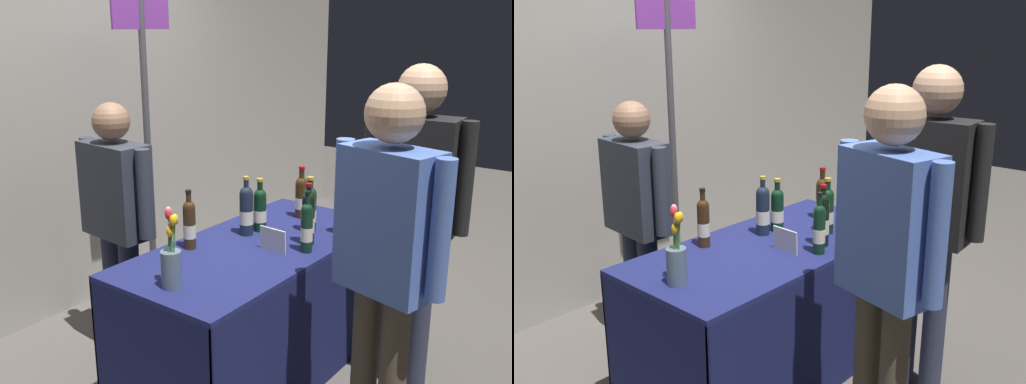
% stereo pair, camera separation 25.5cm
% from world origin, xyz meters
% --- Properties ---
extents(ground_plane, '(12.00, 12.00, 0.00)m').
position_xyz_m(ground_plane, '(0.00, 0.00, 0.00)').
color(ground_plane, '#514C47').
extents(back_partition, '(6.67, 0.12, 2.92)m').
position_xyz_m(back_partition, '(0.00, 1.60, 1.46)').
color(back_partition, '#9E998E').
rests_on(back_partition, ground_plane).
extents(tasting_table, '(1.64, 0.78, 0.79)m').
position_xyz_m(tasting_table, '(0.00, 0.00, 0.55)').
color(tasting_table, '#191E51').
rests_on(tasting_table, ground_plane).
extents(featured_wine_bottle, '(0.08, 0.08, 0.33)m').
position_xyz_m(featured_wine_bottle, '(0.36, -0.12, 0.93)').
color(featured_wine_bottle, black).
rests_on(featured_wine_bottle, tasting_table).
extents(display_bottle_0, '(0.07, 0.07, 0.34)m').
position_xyz_m(display_bottle_0, '(0.18, -0.22, 0.94)').
color(display_bottle_0, black).
rests_on(display_bottle_0, tasting_table).
extents(display_bottle_1, '(0.08, 0.08, 0.33)m').
position_xyz_m(display_bottle_1, '(0.55, 0.06, 0.93)').
color(display_bottle_1, '#38230F').
rests_on(display_bottle_1, tasting_table).
extents(display_bottle_2, '(0.08, 0.08, 0.32)m').
position_xyz_m(display_bottle_2, '(0.20, 0.12, 0.92)').
color(display_bottle_2, black).
rests_on(display_bottle_2, tasting_table).
extents(display_bottle_3, '(0.07, 0.07, 0.33)m').
position_xyz_m(display_bottle_3, '(-0.26, 0.25, 0.93)').
color(display_bottle_3, '#38230F').
rests_on(display_bottle_3, tasting_table).
extents(display_bottle_4, '(0.08, 0.08, 0.34)m').
position_xyz_m(display_bottle_4, '(0.10, 0.14, 0.94)').
color(display_bottle_4, '#192333').
rests_on(display_bottle_4, tasting_table).
extents(display_bottle_5, '(0.07, 0.07, 0.33)m').
position_xyz_m(display_bottle_5, '(0.08, -0.28, 0.93)').
color(display_bottle_5, black).
rests_on(display_bottle_5, tasting_table).
extents(wine_glass_near_vendor, '(0.07, 0.07, 0.12)m').
position_xyz_m(wine_glass_near_vendor, '(0.55, -0.27, 0.88)').
color(wine_glass_near_vendor, silver).
rests_on(wine_glass_near_vendor, tasting_table).
extents(flower_vase, '(0.10, 0.10, 0.38)m').
position_xyz_m(flower_vase, '(-0.67, -0.02, 0.92)').
color(flower_vase, slate).
rests_on(flower_vase, tasting_table).
extents(brochure_stand, '(0.02, 0.17, 0.13)m').
position_xyz_m(brochure_stand, '(-0.03, -0.13, 0.86)').
color(brochure_stand, silver).
rests_on(brochure_stand, tasting_table).
extents(vendor_presenter, '(0.24, 0.60, 1.54)m').
position_xyz_m(vendor_presenter, '(-0.32, 0.77, 0.92)').
color(vendor_presenter, '#2D3347').
rests_on(vendor_presenter, ground_plane).
extents(taster_foreground_right, '(0.24, 0.58, 1.77)m').
position_xyz_m(taster_foreground_right, '(0.42, -0.71, 1.07)').
color(taster_foreground_right, '#2D3347').
rests_on(taster_foreground_right, ground_plane).
extents(taster_foreground_left, '(0.30, 0.56, 1.74)m').
position_xyz_m(taster_foreground_left, '(-0.26, -0.88, 1.05)').
color(taster_foreground_left, '#4C4233').
rests_on(taster_foreground_left, ground_plane).
extents(booth_signpost, '(0.46, 0.04, 2.14)m').
position_xyz_m(booth_signpost, '(0.14, 0.98, 1.29)').
color(booth_signpost, '#47474C').
rests_on(booth_signpost, ground_plane).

